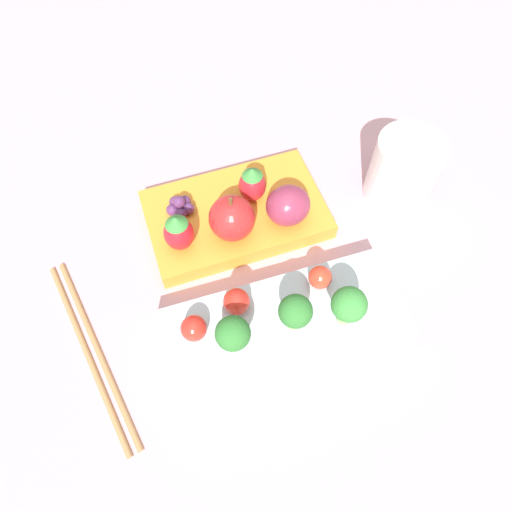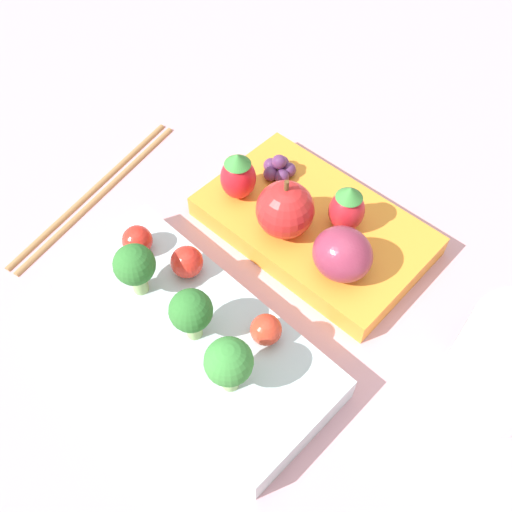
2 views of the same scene
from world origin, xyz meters
The scene contains 16 objects.
ground_plane centered at (0.00, 0.00, 0.00)m, with size 4.00×4.00×0.00m, color #C6939E.
bento_box_savoury centered at (0.00, 0.07, 0.01)m, with size 0.24×0.13×0.03m.
bento_box_fruit centered at (-0.01, -0.08, 0.01)m, with size 0.20×0.14×0.02m.
broccoli_floret_0 centered at (-0.01, 0.07, 0.05)m, with size 0.03×0.03×0.05m.
broccoli_floret_1 centered at (0.05, 0.07, 0.06)m, with size 0.03×0.03×0.05m.
broccoli_floret_2 centered at (-0.05, 0.09, 0.06)m, with size 0.03×0.03×0.05m.
cherry_tomato_0 centered at (0.03, 0.03, 0.04)m, with size 0.02×0.02×0.02m.
cherry_tomato_1 centered at (0.08, 0.04, 0.04)m, with size 0.02×0.02×0.02m.
cherry_tomato_2 centered at (-0.05, 0.04, 0.04)m, with size 0.02×0.02×0.02m.
apple centered at (0.00, -0.05, 0.04)m, with size 0.05×0.05×0.06m.
strawberry_0 centered at (-0.04, -0.08, 0.04)m, with size 0.03×0.03×0.04m.
strawberry_1 centered at (0.05, -0.06, 0.04)m, with size 0.03×0.03×0.05m.
plum centered at (-0.06, -0.04, 0.04)m, with size 0.05×0.04×0.04m.
grape_cluster centered at (0.04, -0.10, 0.03)m, with size 0.03×0.03×0.02m.
drinking_cup centered at (-0.19, -0.03, 0.04)m, with size 0.07×0.07×0.08m.
chopsticks_pair centered at (0.17, 0.01, 0.00)m, with size 0.04×0.21×0.01m.
Camera 1 is at (0.09, 0.20, 0.42)m, focal length 32.00 mm.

